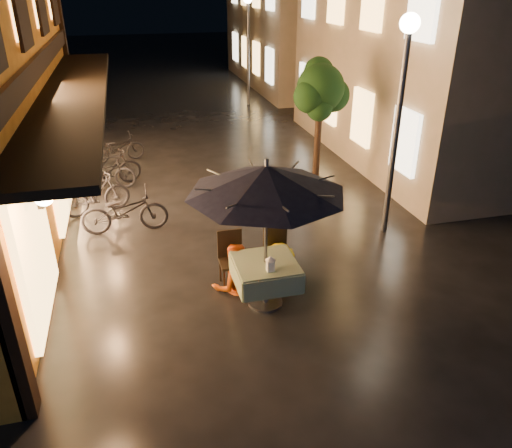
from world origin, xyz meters
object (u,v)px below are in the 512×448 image
object	(u,v)px
patio_umbrella	(266,180)
person_yellow	(280,246)
streetlamp_near	(402,89)
bicycle_0	(124,211)
table_lantern	(270,263)
person_orange	(233,246)
cafe_table	(265,272)

from	to	relation	value
patio_umbrella	person_yellow	size ratio (longest dim) A/B	1.78
streetlamp_near	bicycle_0	world-z (taller)	streetlamp_near
patio_umbrella	table_lantern	world-z (taller)	patio_umbrella
patio_umbrella	person_orange	xyz separation A→B (m)	(-0.39, 0.58, -1.35)
cafe_table	person_yellow	bearing A→B (deg)	54.83
table_lantern	person_yellow	xyz separation A→B (m)	(0.42, 0.86, -0.23)
patio_umbrella	bicycle_0	xyz separation A→B (m)	(-2.12, 3.20, -1.69)
table_lantern	person_yellow	world-z (taller)	person_yellow
streetlamp_near	patio_umbrella	xyz separation A→B (m)	(-3.10, -1.89, -0.77)
person_orange	person_yellow	distance (m)	0.81
bicycle_0	cafe_table	bearing A→B (deg)	-145.72
person_orange	bicycle_0	size ratio (longest dim) A/B	0.91
person_orange	streetlamp_near	bearing A→B (deg)	-164.12
streetlamp_near	bicycle_0	xyz separation A→B (m)	(-5.22, 1.31, -2.46)
person_yellow	cafe_table	bearing A→B (deg)	37.52
cafe_table	bicycle_0	xyz separation A→B (m)	(-2.12, 3.20, -0.12)
streetlamp_near	table_lantern	bearing A→B (deg)	-145.12
cafe_table	patio_umbrella	distance (m)	1.56
person_orange	bicycle_0	distance (m)	3.15
patio_umbrella	streetlamp_near	bearing A→B (deg)	31.39
person_yellow	bicycle_0	distance (m)	3.64
streetlamp_near	bicycle_0	size ratio (longest dim) A/B	2.40
table_lantern	person_yellow	bearing A→B (deg)	64.19
cafe_table	person_yellow	world-z (taller)	person_yellow
table_lantern	bicycle_0	bearing A→B (deg)	121.40
person_yellow	bicycle_0	size ratio (longest dim) A/B	0.79
streetlamp_near	cafe_table	xyz separation A→B (m)	(-3.10, -1.89, -2.33)
table_lantern	person_orange	world-z (taller)	person_orange
person_yellow	person_orange	bearing A→B (deg)	-16.64
table_lantern	streetlamp_near	bearing A→B (deg)	34.88
patio_umbrella	cafe_table	bearing A→B (deg)	-105.95
cafe_table	person_yellow	size ratio (longest dim) A/B	0.71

